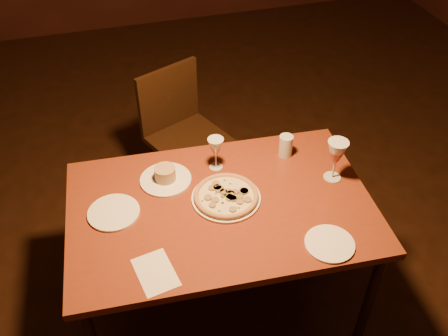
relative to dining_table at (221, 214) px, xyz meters
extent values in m
plane|color=black|center=(0.09, -0.11, -0.63)|extent=(7.00, 7.00, 0.00)
cube|color=maroon|center=(0.00, 0.00, 0.04)|extent=(1.35, 0.92, 0.04)
cylinder|color=black|center=(-0.57, 0.40, -0.30)|extent=(0.05, 0.05, 0.66)
cylinder|color=black|center=(0.57, -0.40, -0.30)|extent=(0.05, 0.05, 0.66)
cylinder|color=black|center=(0.61, 0.32, -0.30)|extent=(0.05, 0.05, 0.66)
cube|color=black|center=(0.04, 0.81, -0.20)|extent=(0.52, 0.52, 0.04)
cube|color=black|center=(-0.04, 0.98, 0.00)|extent=(0.38, 0.19, 0.38)
cylinder|color=black|center=(-0.05, 0.60, -0.43)|extent=(0.03, 0.03, 0.41)
cylinder|color=black|center=(-0.17, 0.89, -0.43)|extent=(0.03, 0.03, 0.41)
cylinder|color=black|center=(0.25, 0.73, -0.43)|extent=(0.03, 0.03, 0.41)
cylinder|color=black|center=(0.12, 1.02, -0.43)|extent=(0.03, 0.03, 0.41)
cylinder|color=white|center=(0.03, 0.03, 0.07)|extent=(0.30, 0.30, 0.01)
cylinder|color=#F9E8AB|center=(0.03, 0.03, 0.08)|extent=(0.27, 0.27, 0.01)
torus|color=tan|center=(0.03, 0.03, 0.08)|extent=(0.28, 0.28, 0.02)
cylinder|color=white|center=(-0.20, 0.22, 0.07)|extent=(0.23, 0.23, 0.01)
cylinder|color=tan|center=(-0.20, 0.22, 0.10)|extent=(0.09, 0.09, 0.06)
cylinder|color=silver|center=(0.39, 0.24, 0.12)|extent=(0.07, 0.07, 0.11)
cylinder|color=white|center=(-0.45, 0.07, 0.07)|extent=(0.22, 0.22, 0.01)
cylinder|color=white|center=(0.35, -0.33, 0.07)|extent=(0.20, 0.20, 0.01)
cube|color=white|center=(-0.33, -0.28, 0.06)|extent=(0.17, 0.22, 0.00)
camera|label=1|loc=(-0.41, -1.45, 1.57)|focal=40.00mm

